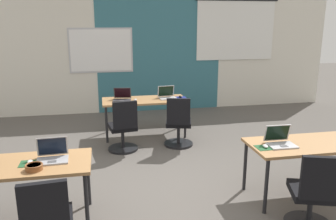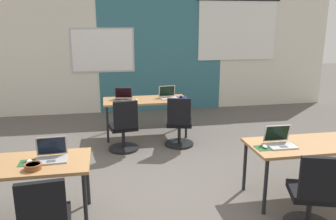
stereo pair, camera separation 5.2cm
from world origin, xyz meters
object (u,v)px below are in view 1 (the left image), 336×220
mouse_near_left_inner (30,162)px  mouse_far_left (135,100)px  laptop_far_left (122,98)px  desk_near_right (312,147)px  snack_bowl (34,167)px  desk_near_left (14,170)px  mouse_near_right_inner (265,146)px  chair_near_right_inner (313,198)px  laptop_near_right_inner (280,141)px  desk_far_center (144,102)px  mouse_far_right (180,97)px  chair_far_left (123,130)px  laptop_far_right (167,96)px  laptop_near_left_inner (52,155)px  chair_far_right (179,126)px

mouse_near_left_inner → mouse_far_left: bearing=63.0°
laptop_far_left → desk_near_right: bearing=-43.4°
mouse_far_left → snack_bowl: 3.21m
desk_near_left → mouse_near_right_inner: bearing=-1.1°
chair_near_right_inner → mouse_far_left: (-1.52, 3.44, 0.36)m
desk_near_left → laptop_near_right_inner: bearing=0.0°
desk_far_center → mouse_near_left_inner: mouse_near_left_inner is taller
laptop_far_left → snack_bowl: 3.20m
mouse_far_right → chair_far_left: size_ratio=0.12×
laptop_near_right_inner → mouse_near_left_inner: size_ratio=3.21×
desk_near_left → snack_bowl: bearing=-38.3°
mouse_far_left → chair_far_left: (-0.29, -0.72, -0.36)m
mouse_far_left → desk_near_left: bearing=-119.8°
laptop_far_right → mouse_far_right: size_ratio=3.30×
laptop_far_right → mouse_far_left: bearing=-179.3°
desk_near_right → laptop_near_left_inner: size_ratio=4.65×
desk_far_center → snack_bowl: snack_bowl is taller
desk_far_center → laptop_far_left: bearing=177.6°
desk_near_right → chair_far_left: chair_far_left is taller
laptop_far_right → snack_bowl: size_ratio=2.03×
desk_near_left → laptop_near_right_inner: (3.06, 0.00, 0.11)m
desk_near_left → desk_far_center: (1.75, 2.80, 0.00)m
desk_near_left → mouse_far_left: mouse_far_left is taller
laptop_near_right_inner → mouse_near_left_inner: (-2.89, -0.01, -0.03)m
desk_near_left → snack_bowl: size_ratio=9.01×
laptop_far_right → snack_bowl: 3.59m
desk_near_left → mouse_far_right: size_ratio=14.66×
desk_near_left → chair_far_right: size_ratio=1.74×
laptop_far_right → laptop_near_right_inner: (0.86, -2.82, -0.00)m
desk_near_right → chair_near_right_inner: size_ratio=1.74×
laptop_far_right → desk_near_right: bearing=-71.9°
mouse_near_right_inner → mouse_far_left: mouse_near_right_inner is taller
laptop_far_left → mouse_far_left: laptop_far_left is taller
desk_far_center → laptop_far_right: laptop_far_right is taller
desk_near_left → mouse_far_left: 3.16m
laptop_near_right_inner → laptop_far_left: size_ratio=0.89×
mouse_far_right → mouse_near_right_inner: size_ratio=1.03×
laptop_near_right_inner → laptop_near_left_inner: 2.67m
mouse_near_right_inner → laptop_near_left_inner: (-2.45, 0.10, 0.03)m
laptop_near_right_inner → desk_near_right: bearing=0.4°
desk_near_left → desk_near_right: bearing=0.0°
mouse_near_right_inner → snack_bowl: (-2.60, -0.13, 0.01)m
desk_near_left → mouse_far_right: bearing=48.9°
chair_far_left → snack_bowl: chair_far_left is taller
mouse_far_right → snack_bowl: snack_bowl is taller
chair_near_right_inner → laptop_far_right: bearing=-57.8°
laptop_near_left_inner → mouse_far_right: bearing=50.1°
desk_near_left → mouse_near_left_inner: (0.17, -0.01, 0.08)m
desk_far_center → mouse_far_left: mouse_far_left is taller
mouse_near_right_inner → laptop_far_left: (-1.52, 2.87, 0.03)m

